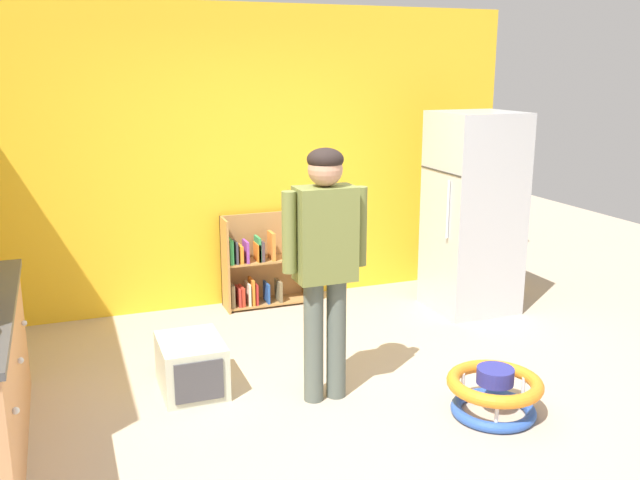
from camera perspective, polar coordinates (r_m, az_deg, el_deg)
ground_plane at (r=4.68m, az=1.75°, el=-13.50°), size 12.00×12.00×0.00m
back_wall at (r=6.42m, az=-6.15°, el=6.67°), size 5.20×0.06×2.70m
refrigerator at (r=6.38m, az=12.38°, el=2.18°), size 0.73×0.68×1.78m
bookshelf at (r=6.46m, az=-4.85°, el=-2.13°), size 0.80×0.28×0.85m
standing_person at (r=4.44m, az=0.42°, el=-0.92°), size 0.57×0.23×1.68m
baby_walker at (r=4.65m, az=14.02°, el=-11.94°), size 0.60×0.60×0.32m
pet_carrier at (r=4.92m, az=-10.44°, el=-10.02°), size 0.42×0.55×0.36m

